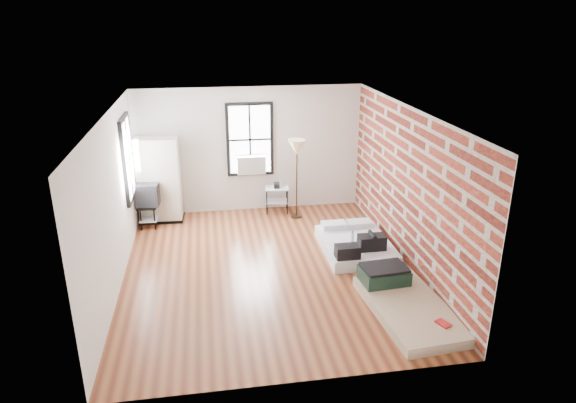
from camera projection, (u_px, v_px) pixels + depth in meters
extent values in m
plane|color=#5D2A18|center=(268.00, 269.00, 9.14)|extent=(6.00, 6.00, 0.00)
cube|color=silver|center=(250.00, 150.00, 11.42)|extent=(5.00, 0.01, 2.80)
cube|color=silver|center=(299.00, 283.00, 5.87)|extent=(5.00, 0.01, 2.80)
cube|color=silver|center=(113.00, 204.00, 8.27)|extent=(0.01, 6.00, 2.80)
cube|color=maroon|center=(407.00, 187.00, 9.02)|extent=(0.02, 6.00, 2.80)
cube|color=white|center=(265.00, 112.00, 8.15)|extent=(5.00, 6.00, 0.01)
cube|color=white|center=(250.00, 140.00, 11.28)|extent=(0.90, 0.02, 1.50)
cube|color=black|center=(228.00, 140.00, 11.23)|extent=(0.07, 0.08, 1.64)
cube|color=black|center=(272.00, 139.00, 11.38)|extent=(0.07, 0.08, 1.64)
cube|color=black|center=(249.00, 104.00, 11.03)|extent=(0.90, 0.08, 0.07)
cube|color=black|center=(251.00, 173.00, 11.58)|extent=(0.90, 0.08, 0.07)
cube|color=black|center=(250.00, 140.00, 11.27)|extent=(0.04, 0.02, 1.50)
cube|color=black|center=(250.00, 140.00, 11.27)|extent=(0.90, 0.02, 0.04)
cube|color=silver|center=(251.00, 164.00, 11.36)|extent=(0.62, 0.30, 0.40)
cube|color=white|center=(128.00, 159.00, 9.85)|extent=(0.02, 0.90, 1.50)
cube|color=black|center=(124.00, 166.00, 9.40)|extent=(0.08, 0.07, 1.64)
cube|color=black|center=(130.00, 152.00, 10.30)|extent=(0.08, 0.07, 1.64)
cube|color=black|center=(123.00, 118.00, 9.57)|extent=(0.08, 0.90, 0.07)
cube|color=black|center=(132.00, 197.00, 10.12)|extent=(0.08, 0.90, 0.07)
cube|color=black|center=(129.00, 159.00, 9.85)|extent=(0.02, 0.04, 1.50)
cube|color=black|center=(129.00, 159.00, 9.85)|extent=(0.02, 0.90, 0.04)
cube|color=white|center=(356.00, 246.00, 9.78)|extent=(1.24, 1.69, 0.22)
cube|color=white|center=(334.00, 225.00, 10.30)|extent=(0.49, 0.31, 0.11)
cube|color=white|center=(359.00, 223.00, 10.38)|extent=(0.49, 0.31, 0.11)
cube|color=black|center=(372.00, 242.00, 9.35)|extent=(0.49, 0.28, 0.27)
cylinder|color=black|center=(372.00, 235.00, 9.30)|extent=(0.07, 0.31, 0.07)
cube|color=black|center=(347.00, 251.00, 9.04)|extent=(0.43, 0.27, 0.23)
cylinder|color=silver|center=(352.00, 237.00, 9.66)|extent=(0.06, 0.06, 0.19)
cylinder|color=blue|center=(353.00, 232.00, 9.62)|extent=(0.03, 0.03, 0.03)
cube|color=#CAB891|center=(410.00, 309.00, 7.77)|extent=(1.23, 2.11, 0.16)
cube|color=black|center=(384.00, 275.00, 8.36)|extent=(0.79, 0.59, 0.24)
cube|color=black|center=(384.00, 267.00, 8.31)|extent=(0.74, 0.55, 0.04)
cube|color=red|center=(443.00, 323.00, 7.25)|extent=(0.21, 0.25, 0.03)
cube|color=black|center=(162.00, 218.00, 11.27)|extent=(0.96, 0.59, 0.06)
cube|color=beige|center=(159.00, 179.00, 10.95)|extent=(0.92, 0.54, 1.78)
cylinder|color=black|center=(267.00, 203.00, 11.46)|extent=(0.02, 0.02, 0.57)
cylinder|color=black|center=(287.00, 202.00, 11.48)|extent=(0.02, 0.02, 0.57)
cylinder|color=black|center=(267.00, 197.00, 11.79)|extent=(0.02, 0.02, 0.57)
cylinder|color=black|center=(287.00, 197.00, 11.81)|extent=(0.02, 0.02, 0.57)
cube|color=silver|center=(277.00, 188.00, 11.53)|extent=(0.56, 0.47, 0.02)
cube|color=silver|center=(277.00, 201.00, 11.64)|extent=(0.54, 0.45, 0.02)
cube|color=black|center=(277.00, 185.00, 11.51)|extent=(0.14, 0.20, 0.10)
cylinder|color=black|center=(296.00, 216.00, 11.44)|extent=(0.25, 0.25, 0.03)
cylinder|color=black|center=(297.00, 183.00, 11.17)|extent=(0.03, 0.03, 1.52)
cone|color=#D1AF86|center=(297.00, 148.00, 10.88)|extent=(0.38, 0.38, 0.33)
cylinder|color=black|center=(141.00, 220.00, 10.66)|extent=(0.03, 0.03, 0.47)
cylinder|color=black|center=(155.00, 219.00, 10.68)|extent=(0.03, 0.03, 0.47)
cylinder|color=black|center=(146.00, 210.00, 11.19)|extent=(0.03, 0.03, 0.47)
cylinder|color=black|center=(159.00, 209.00, 11.21)|extent=(0.03, 0.03, 0.47)
cube|color=black|center=(149.00, 204.00, 10.85)|extent=(0.44, 0.71, 0.03)
cube|color=silver|center=(151.00, 217.00, 10.95)|extent=(0.42, 0.69, 0.02)
cube|color=black|center=(148.00, 193.00, 10.76)|extent=(0.52, 0.59, 0.47)
cube|color=black|center=(160.00, 193.00, 10.78)|extent=(0.06, 0.45, 0.38)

